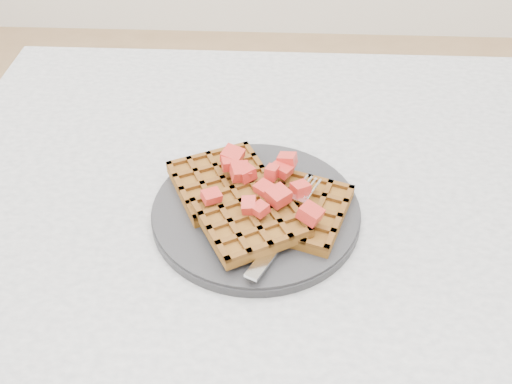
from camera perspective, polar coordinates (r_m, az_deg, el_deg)
table at (r=0.84m, az=10.11°, el=-6.64°), size 1.20×0.80×0.75m
plate at (r=0.72m, az=-0.00°, el=-1.89°), size 0.26×0.26×0.02m
waffles at (r=0.71m, az=-0.00°, el=-0.97°), size 0.25×0.23×0.03m
strawberry_pile at (r=0.69m, az=-0.00°, el=0.86°), size 0.15×0.15×0.02m
fork at (r=0.68m, az=3.29°, el=-3.31°), size 0.10×0.17×0.02m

